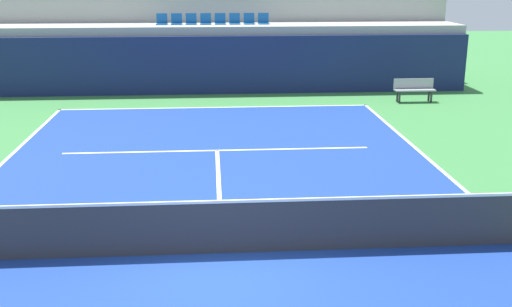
% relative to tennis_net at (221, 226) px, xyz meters
% --- Properties ---
extents(ground_plane, '(80.00, 80.00, 0.00)m').
position_rel_tennis_net_xyz_m(ground_plane, '(0.00, 0.00, -0.51)').
color(ground_plane, '#387A3D').
extents(court_surface, '(11.00, 24.00, 0.01)m').
position_rel_tennis_net_xyz_m(court_surface, '(0.00, 0.00, -0.50)').
color(court_surface, navy).
rests_on(court_surface, ground_plane).
extents(baseline_far, '(11.00, 0.10, 0.00)m').
position_rel_tennis_net_xyz_m(baseline_far, '(0.00, 11.95, -0.50)').
color(baseline_far, white).
rests_on(baseline_far, court_surface).
extents(service_line_far, '(8.26, 0.10, 0.00)m').
position_rel_tennis_net_xyz_m(service_line_far, '(0.00, 6.40, -0.50)').
color(service_line_far, white).
rests_on(service_line_far, court_surface).
extents(centre_service_line, '(0.10, 6.40, 0.00)m').
position_rel_tennis_net_xyz_m(centre_service_line, '(0.00, 3.20, -0.50)').
color(centre_service_line, white).
rests_on(centre_service_line, court_surface).
extents(back_wall, '(20.25, 0.30, 2.26)m').
position_rel_tennis_net_xyz_m(back_wall, '(0.00, 14.63, 0.62)').
color(back_wall, navy).
rests_on(back_wall, ground_plane).
extents(stands_tier_lower, '(20.25, 2.40, 2.60)m').
position_rel_tennis_net_xyz_m(stands_tier_lower, '(0.00, 15.98, 0.79)').
color(stands_tier_lower, '#9E9E99').
rests_on(stands_tier_lower, ground_plane).
extents(stands_tier_upper, '(20.25, 2.40, 3.60)m').
position_rel_tennis_net_xyz_m(stands_tier_upper, '(0.00, 18.38, 1.29)').
color(stands_tier_upper, '#9E9E99').
rests_on(stands_tier_upper, ground_plane).
extents(seating_row_lower, '(4.58, 0.44, 0.44)m').
position_rel_tennis_net_xyz_m(seating_row_lower, '(-0.00, 16.07, 2.21)').
color(seating_row_lower, '#145193').
rests_on(seating_row_lower, stands_tier_lower).
extents(tennis_net, '(11.08, 0.08, 1.07)m').
position_rel_tennis_net_xyz_m(tennis_net, '(0.00, 0.00, 0.00)').
color(tennis_net, black).
rests_on(tennis_net, court_surface).
extents(player_bench, '(1.50, 0.40, 0.85)m').
position_rel_tennis_net_xyz_m(player_bench, '(7.40, 12.50, -0.00)').
color(player_bench, '#99999E').
rests_on(player_bench, ground_plane).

